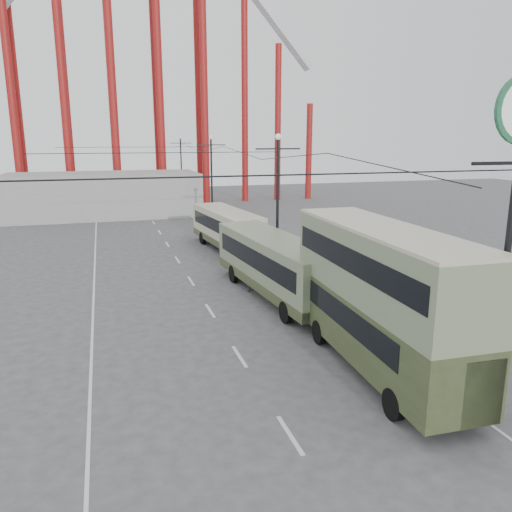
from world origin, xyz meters
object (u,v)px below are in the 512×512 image
object	(u,v)px
pedestrian	(250,276)
single_decker_green	(275,264)
single_decker_cream	(227,228)
double_decker_bus	(380,292)

from	to	relation	value
pedestrian	single_decker_green	bearing A→B (deg)	83.51
single_decker_cream	pedestrian	world-z (taller)	single_decker_cream
double_decker_bus	pedestrian	xyz separation A→B (m)	(-1.83, 11.54, -2.29)
single_decker_cream	double_decker_bus	bearing A→B (deg)	-94.90
single_decker_green	pedestrian	size ratio (longest dim) A/B	6.56
single_decker_cream	pedestrian	xyz separation A→B (m)	(-1.41, -11.68, -0.90)
double_decker_bus	single_decker_cream	xyz separation A→B (m)	(-0.42, 23.21, -1.39)
single_decker_cream	pedestrian	size ratio (longest dim) A/B	5.65
double_decker_bus	pedestrian	world-z (taller)	double_decker_bus
single_decker_cream	pedestrian	bearing A→B (deg)	-102.80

